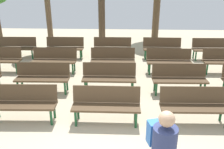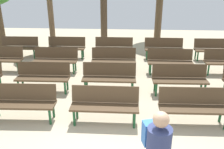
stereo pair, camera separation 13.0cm
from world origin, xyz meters
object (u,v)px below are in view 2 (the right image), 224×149
at_px(bench_r2_c2, 114,59).
at_px(bench_r3_c2, 114,46).
at_px(bench_r1_c1, 43,75).
at_px(bench_r1_c2, 109,76).
at_px(bench_r3_c4, 214,48).
at_px(bench_r3_c3, 164,47).
at_px(bench_r0_c2, 105,103).
at_px(bench_r3_c0, 19,46).
at_px(bench_r0_c3, 193,104).
at_px(bench_r2_c1, 56,58).
at_px(tree_1, 104,19).
at_px(bench_r1_c3, 180,77).
at_px(bench_r3_c1, 66,46).
at_px(bench_r2_c0, 1,57).
at_px(bench_r0_c1, 23,100).
at_px(bench_r2_c3, 170,60).

bearing_deg(bench_r2_c2, bench_r3_c2, 91.73).
relative_size(bench_r1_c1, bench_r3_c2, 1.00).
bearing_deg(bench_r1_c2, bench_r3_c4, 37.99).
bearing_deg(bench_r3_c3, bench_r3_c2, -178.93).
xyz_separation_m(bench_r0_c2, bench_r3_c0, (-4.14, 4.85, 0.00)).
xyz_separation_m(bench_r0_c3, bench_r3_c3, (-0.02, 4.94, 0.00)).
relative_size(bench_r1_c2, bench_r2_c1, 1.00).
bearing_deg(bench_r2_c2, tree_1, 99.43).
distance_m(bench_r1_c3, tree_1, 6.06).
xyz_separation_m(bench_r0_c2, bench_r3_c1, (-2.09, 4.92, 0.00)).
bearing_deg(bench_r3_c2, bench_r2_c0, -156.59).
height_order(bench_r2_c0, bench_r2_c2, same).
xyz_separation_m(bench_r0_c1, bench_r1_c2, (1.97, 1.68, 0.00)).
relative_size(bench_r1_c2, bench_r3_c1, 1.00).
xyz_separation_m(bench_r3_c0, bench_r3_c3, (6.19, 0.14, 0.00)).
bearing_deg(tree_1, bench_r3_c4, -23.12).
distance_m(bench_r0_c3, bench_r2_c3, 3.26).
bearing_deg(bench_r2_c1, bench_r1_c1, -86.61).
xyz_separation_m(bench_r1_c2, bench_r1_c3, (2.09, -0.00, 0.00)).
relative_size(bench_r0_c1, bench_r1_c1, 1.00).
xyz_separation_m(bench_r0_c1, bench_r2_c2, (2.02, 3.32, 0.00)).
relative_size(bench_r0_c1, bench_r1_c3, 1.00).
bearing_deg(bench_r2_c0, bench_r0_c2, -37.98).
height_order(bench_r2_c1, bench_r3_c4, same).
relative_size(bench_r1_c1, bench_r3_c1, 1.01).
relative_size(bench_r1_c3, bench_r3_c3, 1.00).
height_order(bench_r2_c3, bench_r3_c0, same).
relative_size(bench_r2_c0, bench_r3_c2, 1.00).
bearing_deg(bench_r1_c1, tree_1, 74.80).
distance_m(bench_r1_c2, bench_r3_c0, 5.19).
distance_m(bench_r3_c0, bench_r3_c2, 4.08).
distance_m(bench_r1_c1, bench_r2_c1, 1.64).
bearing_deg(bench_r3_c3, bench_r2_c2, -140.12).
distance_m(bench_r2_c3, bench_r3_c0, 6.37).
bearing_deg(bench_r0_c2, bench_r1_c3, 39.16).
distance_m(bench_r0_c1, bench_r3_c1, 4.91).
relative_size(bench_r0_c3, bench_r2_c3, 1.01).
bearing_deg(bench_r1_c3, bench_r3_c0, 151.46).
xyz_separation_m(bench_r1_c1, bench_r2_c0, (-2.12, 1.61, 0.00)).
bearing_deg(bench_r0_c2, tree_1, 95.46).
bearing_deg(bench_r3_c3, bench_r1_c1, -139.75).
distance_m(bench_r1_c1, bench_r3_c2, 3.89).
relative_size(bench_r2_c2, bench_r3_c0, 1.00).
distance_m(bench_r0_c2, bench_r3_c2, 4.97).
bearing_deg(bench_r0_c2, bench_r0_c1, 179.89).
bearing_deg(bench_r3_c1, bench_r0_c2, -66.98).
distance_m(bench_r1_c1, bench_r3_c4, 7.00).
distance_m(bench_r0_c1, bench_r1_c2, 2.59).
xyz_separation_m(bench_r1_c2, bench_r2_c0, (-4.12, 1.54, 0.00)).
height_order(bench_r0_c1, bench_r0_c2, same).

